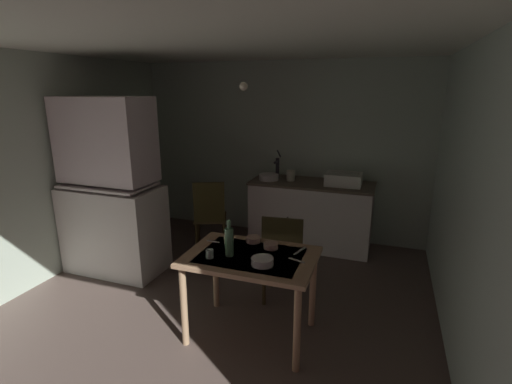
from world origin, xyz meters
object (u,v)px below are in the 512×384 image
Objects in this scene: dining_table at (251,267)px; teacup_cream at (228,239)px; serving_bowl_wide at (262,261)px; mixing_bowl_counter at (269,177)px; sink_basin at (344,179)px; chair_by_counter at (210,215)px; glass_bottle at (229,241)px; chair_far_side at (284,256)px; hand_pump at (277,166)px; hutch_cabinet at (111,193)px.

dining_table is 0.34m from teacup_cream.
mixing_bowl_counter is at bearing 106.43° from serving_bowl_wide.
chair_by_counter is at bearing -157.00° from sink_basin.
chair_by_counter is 3.15× the size of glass_bottle.
teacup_cream is at bearing -83.14° from mixing_bowl_counter.
chair_far_side is at bearing -34.36° from chair_by_counter.
hand_pump is at bearing 46.44° from chair_by_counter.
chair_far_side is (0.52, -1.51, -0.55)m from hand_pump.
sink_basin is at bearing 73.24° from glass_bottle.
sink_basin is 1.45× the size of glass_bottle.
chair_by_counter reaches higher than mixing_bowl_counter.
chair_by_counter is (-1.18, 0.81, 0.01)m from chair_far_side.
hand_pump is 1.28× the size of glass_bottle.
hand_pump is 0.41× the size of chair_by_counter.
hutch_cabinet reaches higher than sink_basin.
hutch_cabinet is 1.97m from mixing_bowl_counter.
dining_table is 1.11× the size of chair_by_counter.
dining_table is at bearing -103.13° from sink_basin.
serving_bowl_wide is at bearing -11.80° from glass_bottle.
hutch_cabinet is at bearing -135.20° from hand_pump.
sink_basin is 2.05m from teacup_cream.
dining_table is 0.62m from chair_far_side.
hand_pump is 4.99× the size of teacup_cream.
teacup_cream is at bearing 144.94° from serving_bowl_wide.
glass_bottle is (0.24, -2.17, -0.17)m from hand_pump.
hand_pump is 2.26× the size of serving_bowl_wide.
dining_table is at bearing 22.54° from glass_bottle.
mixing_bowl_counter is 1.60m from chair_far_side.
glass_bottle is at bearing -157.46° from dining_table.
glass_bottle reaches higher than serving_bowl_wide.
dining_table is 1.16× the size of chair_far_side.
hutch_cabinet is 1.70m from teacup_cream.
hutch_cabinet is 25.11× the size of teacup_cream.
dining_table is at bearing -52.71° from chair_by_counter.
dining_table is 13.52× the size of teacup_cream.
teacup_cream is (-0.75, -1.90, -0.17)m from sink_basin.
hand_pump is at bearing 96.31° from glass_bottle.
teacup_cream is 0.26m from glass_bottle.
hand_pump reaches higher than sink_basin.
dining_table is (1.89, -0.63, -0.29)m from hutch_cabinet.
hand_pump is 1.50× the size of mixing_bowl_counter.
sink_basin is at bearing 68.60° from teacup_cream.
teacup_cream is 0.26× the size of glass_bottle.
mixing_bowl_counter is (-0.97, -0.05, -0.04)m from sink_basin.
serving_bowl_wide is (0.14, -0.13, 0.13)m from dining_table.
serving_bowl_wide reaches higher than dining_table.
hutch_cabinet is 11.38× the size of serving_bowl_wide.
sink_basin is 0.97m from mixing_bowl_counter.
hand_pump is 0.43× the size of chair_far_side.
serving_bowl_wide is 0.50m from teacup_cream.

